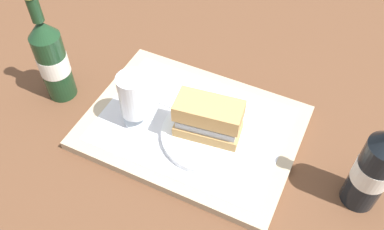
% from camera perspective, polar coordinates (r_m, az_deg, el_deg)
% --- Properties ---
extents(ground_plane, '(3.00, 3.00, 0.00)m').
position_cam_1_polar(ground_plane, '(0.88, 0.00, -2.09)').
color(ground_plane, brown).
extents(tray, '(0.44, 0.32, 0.02)m').
position_cam_1_polar(tray, '(0.87, 0.00, -1.69)').
color(tray, tan).
rests_on(tray, ground_plane).
extents(placemat, '(0.38, 0.27, 0.00)m').
position_cam_1_polar(placemat, '(0.87, 0.00, -1.25)').
color(placemat, silver).
rests_on(placemat, tray).
extents(plate, '(0.19, 0.19, 0.01)m').
position_cam_1_polar(plate, '(0.84, 2.19, -2.66)').
color(plate, white).
rests_on(plate, placemat).
extents(sandwich, '(0.14, 0.08, 0.08)m').
position_cam_1_polar(sandwich, '(0.80, 2.06, -0.42)').
color(sandwich, tan).
rests_on(sandwich, plate).
extents(beer_glass, '(0.06, 0.06, 0.12)m').
position_cam_1_polar(beer_glass, '(0.83, -8.01, 2.24)').
color(beer_glass, silver).
rests_on(beer_glass, placemat).
extents(napkin_folded, '(0.09, 0.07, 0.01)m').
position_cam_1_polar(napkin_folded, '(0.93, -4.08, 3.25)').
color(napkin_folded, white).
rests_on(napkin_folded, placemat).
extents(beer_bottle, '(0.07, 0.07, 0.27)m').
position_cam_1_polar(beer_bottle, '(0.93, -18.79, 7.36)').
color(beer_bottle, '#19381E').
rests_on(beer_bottle, ground_plane).
extents(second_bottle, '(0.07, 0.07, 0.27)m').
position_cam_1_polar(second_bottle, '(0.77, 23.99, -6.62)').
color(second_bottle, black).
rests_on(second_bottle, ground_plane).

